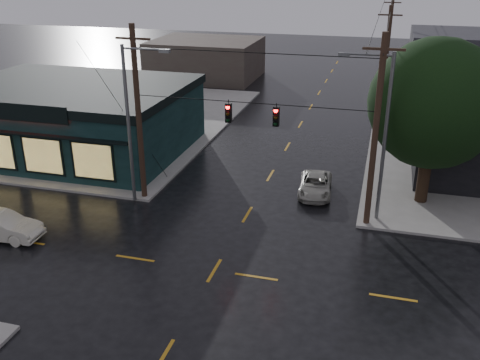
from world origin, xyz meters
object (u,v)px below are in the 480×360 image
(corner_tree, at_px, (434,104))
(suv_silver, at_px, (315,185))
(utility_pole_nw, at_px, (145,198))
(sedan_cream, at_px, (1,226))
(utility_pole_ne, at_px, (366,225))

(corner_tree, distance_m, suv_silver, 8.19)
(utility_pole_nw, height_order, sedan_cream, utility_pole_nw)
(utility_pole_nw, distance_m, suv_silver, 10.34)
(utility_pole_ne, distance_m, suv_silver, 4.71)
(utility_pole_nw, bearing_deg, sedan_cream, -127.40)
(utility_pole_ne, xyz_separation_m, suv_silver, (-3.24, 3.37, 0.57))
(utility_pole_nw, distance_m, utility_pole_ne, 13.00)
(sedan_cream, height_order, suv_silver, sedan_cream)
(corner_tree, relative_size, suv_silver, 2.29)
(corner_tree, relative_size, sedan_cream, 2.24)
(utility_pole_ne, relative_size, suv_silver, 2.47)
(corner_tree, relative_size, utility_pole_nw, 0.93)
(corner_tree, bearing_deg, suv_silver, -176.89)
(utility_pole_nw, distance_m, sedan_cream, 8.17)
(utility_pole_ne, height_order, suv_silver, utility_pole_ne)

